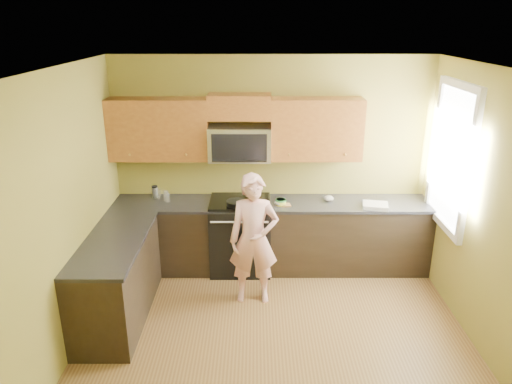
{
  "coord_description": "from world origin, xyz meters",
  "views": [
    {
      "loc": [
        -0.21,
        -3.91,
        3.1
      ],
      "look_at": [
        -0.2,
        1.3,
        1.2
      ],
      "focal_mm": 33.48,
      "sensor_mm": 36.0,
      "label": 1
    }
  ],
  "objects_px": {
    "stove": "(240,235)",
    "woman": "(254,240)",
    "butter_tub": "(281,205)",
    "travel_mug": "(155,198)",
    "frying_pan": "(237,205)",
    "microwave": "(240,159)"
  },
  "relations": [
    {
      "from": "butter_tub",
      "to": "travel_mug",
      "type": "distance_m",
      "value": 1.63
    },
    {
      "from": "microwave",
      "to": "frying_pan",
      "type": "bearing_deg",
      "value": -96.87
    },
    {
      "from": "woman",
      "to": "frying_pan",
      "type": "relative_size",
      "value": 3.39
    },
    {
      "from": "microwave",
      "to": "woman",
      "type": "relative_size",
      "value": 0.5
    },
    {
      "from": "woman",
      "to": "microwave",
      "type": "bearing_deg",
      "value": 101.61
    },
    {
      "from": "microwave",
      "to": "woman",
      "type": "xyz_separation_m",
      "value": [
        0.18,
        -0.86,
        -0.69
      ]
    },
    {
      "from": "butter_tub",
      "to": "travel_mug",
      "type": "xyz_separation_m",
      "value": [
        -1.61,
        0.26,
        0.0
      ]
    },
    {
      "from": "butter_tub",
      "to": "stove",
      "type": "bearing_deg",
      "value": 171.58
    },
    {
      "from": "stove",
      "to": "butter_tub",
      "type": "xyz_separation_m",
      "value": [
        0.51,
        -0.08,
        0.45
      ]
    },
    {
      "from": "woman",
      "to": "travel_mug",
      "type": "xyz_separation_m",
      "value": [
        -1.28,
        0.92,
        0.16
      ]
    },
    {
      "from": "woman",
      "to": "travel_mug",
      "type": "height_order",
      "value": "woman"
    },
    {
      "from": "microwave",
      "to": "frying_pan",
      "type": "relative_size",
      "value": 1.69
    },
    {
      "from": "stove",
      "to": "woman",
      "type": "distance_m",
      "value": 0.81
    },
    {
      "from": "stove",
      "to": "frying_pan",
      "type": "height_order",
      "value": "frying_pan"
    },
    {
      "from": "microwave",
      "to": "frying_pan",
      "type": "xyz_separation_m",
      "value": [
        -0.03,
        -0.28,
        -0.5
      ]
    },
    {
      "from": "woman",
      "to": "frying_pan",
      "type": "height_order",
      "value": "woman"
    },
    {
      "from": "frying_pan",
      "to": "butter_tub",
      "type": "xyz_separation_m",
      "value": [
        0.54,
        0.08,
        -0.03
      ]
    },
    {
      "from": "microwave",
      "to": "woman",
      "type": "bearing_deg",
      "value": -78.53
    },
    {
      "from": "woman",
      "to": "butter_tub",
      "type": "height_order",
      "value": "woman"
    },
    {
      "from": "microwave",
      "to": "woman",
      "type": "distance_m",
      "value": 1.12
    },
    {
      "from": "woman",
      "to": "frying_pan",
      "type": "distance_m",
      "value": 0.64
    },
    {
      "from": "stove",
      "to": "microwave",
      "type": "bearing_deg",
      "value": 90.0
    }
  ]
}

